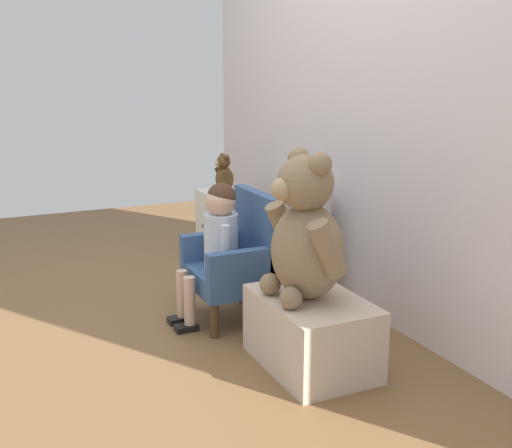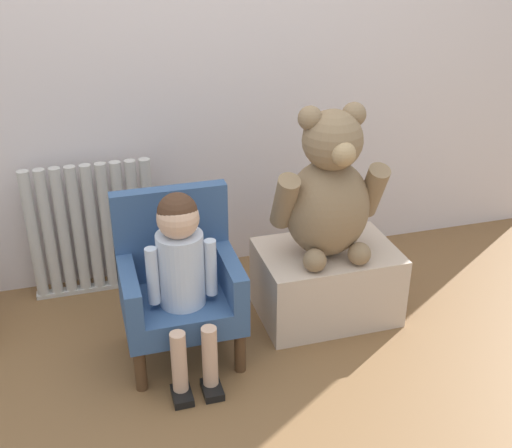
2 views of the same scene
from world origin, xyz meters
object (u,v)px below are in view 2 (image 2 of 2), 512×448
radiator (93,230)px  large_teddy_bear (329,192)px  child_armchair (178,281)px  child_figure (182,261)px  low_bench (326,282)px

radiator → large_teddy_bear: 1.06m
child_armchair → child_figure: size_ratio=0.92×
radiator → child_armchair: (0.29, -0.54, 0.01)m
child_armchair → low_bench: size_ratio=1.14×
large_teddy_bear → child_armchair: bearing=-175.9°
low_bench → child_figure: bearing=-164.4°
low_bench → radiator: bearing=153.1°
child_figure → low_bench: size_ratio=1.25×
radiator → child_armchair: size_ratio=0.94×
radiator → low_bench: 1.04m
child_figure → low_bench: 0.72m
child_armchair → large_teddy_bear: bearing=4.1°
radiator → large_teddy_bear: large_teddy_bear is taller
large_teddy_bear → radiator: bearing=151.3°
child_figure → large_teddy_bear: large_teddy_bear is taller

